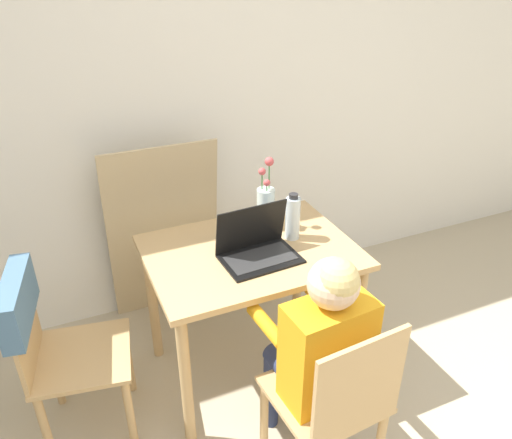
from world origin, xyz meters
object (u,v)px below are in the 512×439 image
Objects in this scene: person_seated at (321,341)px; flower_vase at (266,204)px; laptop at (257,246)px; chair_spare at (46,333)px; water_bottle at (293,218)px; chair_occupied at (334,403)px.

flower_vase reaches higher than person_seated.
person_seated is at bearing -89.77° from laptop.
water_bottle is (1.14, 0.03, 0.27)m from chair_spare.
chair_spare is 1.18m from water_bottle.
laptop is 0.29m from flower_vase.
laptop reaches higher than chair_spare.
laptop reaches higher than chair_occupied.
water_bottle is at bearing -65.71° from flower_vase.
flower_vase is at bearing -70.51° from chair_spare.
flower_vase reaches higher than chair_occupied.
laptop is at bearing -90.74° from person_seated.
water_bottle is (0.07, -0.15, -0.01)m from flower_vase.
laptop is at bearing -123.19° from flower_vase.
person_seated is 2.90× the size of flower_vase.
chair_spare is at bearing -39.59° from chair_occupied.
chair_occupied is at bearing 90.00° from person_seated.
person_seated is at bearing -107.30° from water_bottle.
flower_vase is at bearing -103.27° from person_seated.
flower_vase is (0.15, 0.23, 0.07)m from laptop.
flower_vase reaches higher than laptop.
person_seated reaches higher than laptop.
chair_spare is at bearing 173.68° from laptop.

